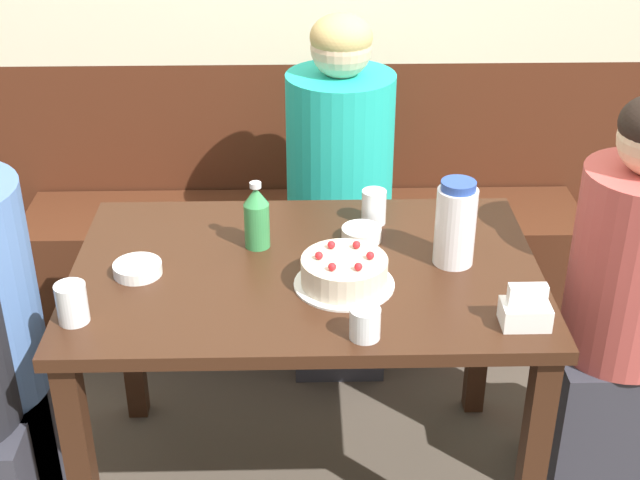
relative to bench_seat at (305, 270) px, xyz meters
The scene contains 13 objects.
bench_seat is the anchor object (origin of this frame).
dining_table 0.92m from the bench_seat, 90.00° to the right, with size 1.19×0.77×0.74m.
birthday_cake 1.07m from the bench_seat, 84.21° to the right, with size 0.25×0.25×0.09m.
water_pitcher 1.09m from the bench_seat, 65.10° to the right, with size 0.10×0.10×0.23m.
soju_bottle 0.94m from the bench_seat, 100.04° to the right, with size 0.07×0.07×0.19m.
napkin_holder 1.32m from the bench_seat, 65.72° to the right, with size 0.11×0.08×0.11m.
bowl_soup_white 0.88m from the bench_seat, 77.64° to the right, with size 0.11×0.11×0.04m.
bowl_rice_small 1.08m from the bench_seat, 116.28° to the right, with size 0.12×0.12×0.03m.
glass_water_tall 1.31m from the bench_seat, 116.74° to the right, with size 0.07×0.07×0.10m.
glass_tumbler_short 1.27m from the bench_seat, 83.58° to the right, with size 0.07×0.07×0.07m.
glass_shot_small 0.83m from the bench_seat, 72.06° to the right, with size 0.07×0.07×0.10m.
person_teal_shirt 0.41m from the bench_seat, 58.11° to the right, with size 0.34×0.34×1.22m.
person_grey_tee 1.22m from the bench_seat, 43.27° to the right, with size 0.34×0.33×1.18m.
Camera 1 is at (-0.01, -1.96, 1.89)m, focal length 50.00 mm.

